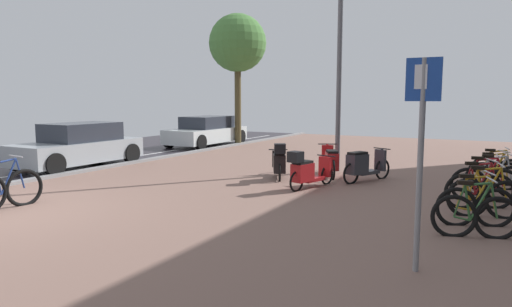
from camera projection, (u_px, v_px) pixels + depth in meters
ground at (45, 227)px, 7.53m from camera, size 21.00×40.00×0.13m
bicycle_foreground at (2, 188)px, 8.60m from camera, size 0.74×1.46×1.12m
bicycle_rack_00 at (475, 216)px, 6.84m from camera, size 1.24×0.52×0.93m
bicycle_rack_01 at (475, 206)px, 7.46m from camera, size 1.21×0.56×0.93m
bicycle_rack_02 at (487, 198)px, 7.99m from camera, size 1.32×0.47×0.98m
bicycle_rack_03 at (479, 191)px, 8.67m from camera, size 1.23×0.63×0.96m
bicycle_rack_04 at (485, 185)px, 9.23m from camera, size 1.34×0.48×0.99m
bicycle_rack_05 at (495, 180)px, 9.76m from camera, size 1.28×0.57×0.96m
bicycle_rack_06 at (494, 176)px, 10.38m from camera, size 1.16×0.66×0.93m
bicycle_rack_07 at (497, 171)px, 10.97m from camera, size 1.27×0.48×0.94m
scooter_near at (331, 162)px, 12.18m from camera, size 0.93×1.61×0.84m
scooter_mid at (279, 162)px, 11.83m from camera, size 0.98×1.48×0.98m
scooter_far at (363, 166)px, 11.38m from camera, size 0.88×1.60×0.83m
scooter_extra at (307, 171)px, 10.50m from camera, size 0.73×1.64×0.93m
parked_car_near at (79, 146)px, 13.90m from camera, size 1.77×3.91×1.33m
parked_car_far at (207, 132)px, 20.09m from camera, size 1.81×4.19×1.29m
parking_sign at (421, 142)px, 5.35m from camera, size 0.40×0.07×2.55m
lamp_post at (340, 44)px, 12.70m from camera, size 0.20×0.52×6.49m
street_tree at (238, 44)px, 20.07m from camera, size 2.54×2.54×5.76m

